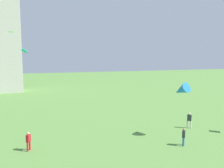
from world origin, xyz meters
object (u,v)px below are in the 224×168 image
Objects in this scene: person_2 at (184,136)px; person_1 at (189,119)px; kite_flying_4 at (24,51)px; kite_flying_6 at (11,32)px; kite_flying_3 at (181,90)px; person_0 at (28,140)px.

person_1 is at bearing -0.52° from person_2.
kite_flying_4 is 5.80m from kite_flying_6.
kite_flying_3 is 22.22m from kite_flying_4.
kite_flying_3 is 2.36× the size of kite_flying_6.
person_0 is 0.81× the size of kite_flying_3.
kite_flying_3 is (-2.62, -1.77, 3.74)m from person_1.
kite_flying_6 is at bearing 157.23° from kite_flying_4.
person_0 is at bearing 42.71° from person_1.
person_2 is at bearing -139.48° from kite_flying_6.
kite_flying_3 is at bearing 75.39° from person_1.
person_1 is at bearing -159.37° from kite_flying_3.
person_1 is at bearing -123.34° from kite_flying_6.
kite_flying_6 is at bearing 15.62° from person_1.
person_0 is 13.87m from person_2.
kite_flying_3 is (1.38, 2.40, 3.83)m from person_2.
kite_flying_3 is at bearing 115.42° from person_0.
kite_flying_6 is (-14.73, 13.21, 10.13)m from person_2.
kite_flying_6 is (-1.35, -5.25, 2.05)m from kite_flying_4.
person_0 is 13.91m from kite_flying_6.
kite_flying_3 is at bearing -131.44° from kite_flying_6.
kite_flying_4 is at bearing 79.24° from person_2.
kite_flying_4 is (-17.38, 14.29, 7.99)m from person_1.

